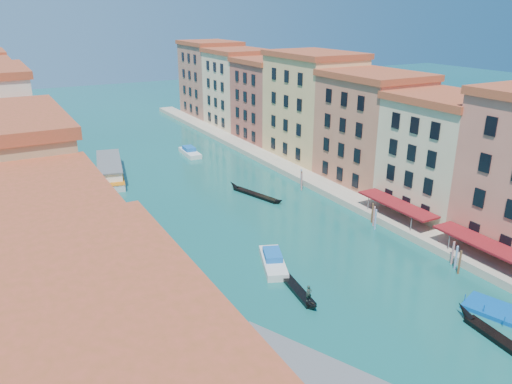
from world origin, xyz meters
The scene contains 10 objects.
right_bank_palazzos centered at (30.00, 65.00, 9.75)m, with size 12.80×128.40×21.00m.
quay centered at (22.00, 65.00, 0.50)m, with size 4.00×140.00×1.00m, color #A69D85.
restaurant_awnings centered at (22.19, 23.00, 2.99)m, with size 3.20×44.55×3.12m.
mooring_poles_right centered at (19.10, 28.80, 1.30)m, with size 1.44×54.24×3.20m.
vaporetto_far centered at (-7.61, 80.14, 1.28)m, with size 8.10×19.64×2.85m.
gondola_fore centered at (0.48, 31.82, 0.41)m, with size 2.55×12.14×2.42m.
gondola_far centered at (10.36, 58.42, 0.36)m, with size 4.44×11.99×1.74m.
motorboat_mid centered at (1.03, 36.87, 0.61)m, with size 5.05×7.95×1.58m.
motorboat_far centered at (10.22, 86.16, 0.63)m, with size 2.87×7.95×1.62m.
blue_dock centered at (15.50, 18.07, 0.22)m, with size 5.10×6.23×0.45m.
Camera 1 is at (-25.83, -7.82, 28.26)m, focal length 35.00 mm.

